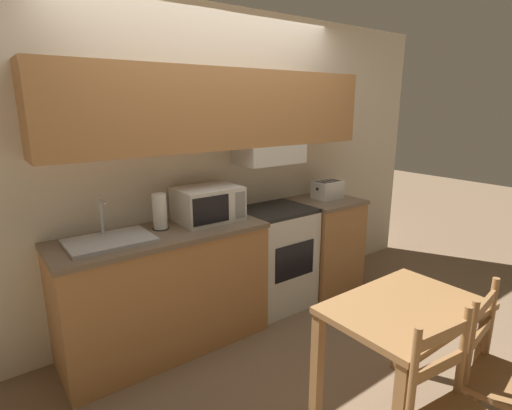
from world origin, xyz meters
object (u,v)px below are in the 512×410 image
(paper_towel_roll, at_px, (160,212))
(chair_right_of_table, at_px, (503,382))
(dining_table, at_px, (403,327))
(toaster, at_px, (328,190))
(stove_range, at_px, (275,257))
(sink_basin, at_px, (110,240))
(microwave, at_px, (208,204))

(paper_towel_roll, relative_size, chair_right_of_table, 0.29)
(dining_table, distance_m, chair_right_of_table, 0.52)
(toaster, bearing_deg, stove_range, 179.93)
(stove_range, bearing_deg, toaster, -0.07)
(paper_towel_roll, distance_m, dining_table, 1.77)
(paper_towel_roll, bearing_deg, dining_table, -64.67)
(dining_table, bearing_deg, toaster, 57.40)
(dining_table, bearing_deg, chair_right_of_table, -67.43)
(sink_basin, xyz_separation_m, dining_table, (1.12, -1.48, -0.33))
(toaster, bearing_deg, dining_table, -122.60)
(dining_table, xyz_separation_m, chair_right_of_table, (0.19, -0.46, -0.16))
(paper_towel_roll, bearing_deg, microwave, -1.32)
(sink_basin, relative_size, dining_table, 0.62)
(sink_basin, bearing_deg, chair_right_of_table, -55.81)
(chair_right_of_table, bearing_deg, stove_range, 77.28)
(toaster, xyz_separation_m, sink_basin, (-2.08, -0.02, -0.07))
(microwave, relative_size, dining_table, 0.56)
(microwave, relative_size, paper_towel_roll, 1.85)
(paper_towel_roll, bearing_deg, sink_basin, -169.48)
(microwave, height_order, chair_right_of_table, microwave)
(dining_table, height_order, chair_right_of_table, chair_right_of_table)
(paper_towel_roll, xyz_separation_m, dining_table, (0.73, -1.55, -0.44))
(paper_towel_roll, relative_size, dining_table, 0.30)
(dining_table, bearing_deg, microwave, 102.37)
(stove_range, relative_size, toaster, 3.21)
(sink_basin, distance_m, paper_towel_roll, 0.41)
(chair_right_of_table, bearing_deg, dining_table, 103.40)
(sink_basin, height_order, chair_right_of_table, sink_basin)
(microwave, distance_m, sink_basin, 0.80)
(stove_range, height_order, chair_right_of_table, stove_range)
(sink_basin, bearing_deg, toaster, 0.51)
(stove_range, distance_m, sink_basin, 1.51)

